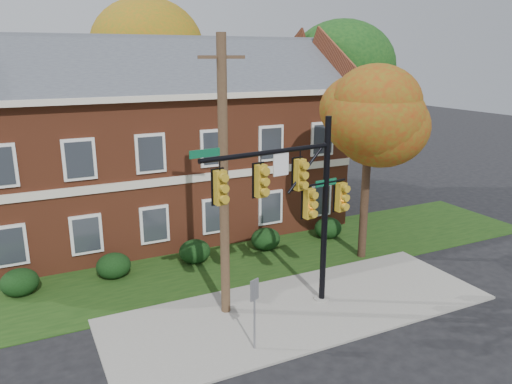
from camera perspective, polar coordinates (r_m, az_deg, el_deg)
name	(u,v)px	position (r m, az deg, el deg)	size (l,w,h in m)	color
ground	(316,323)	(17.75, 6.88, -14.61)	(120.00, 120.00, 0.00)	black
sidewalk	(301,309)	(18.47, 5.16, -13.15)	(14.00, 5.00, 0.08)	gray
grass_strip	(243,260)	(22.46, -1.51, -7.76)	(30.00, 6.00, 0.04)	#193811
apartment_building	(157,134)	(25.89, -11.21, 6.52)	(18.80, 8.80, 9.74)	brown
hedge_far_left	(20,282)	(21.20, -25.40, -9.31)	(1.40, 1.26, 1.05)	black
hedge_left	(114,266)	(21.41, -15.97, -8.11)	(1.40, 1.26, 1.05)	black
hedge_center	(195,251)	(22.19, -7.01, -6.76)	(1.40, 1.26, 1.05)	black
hedge_right	(266,239)	(23.46, 1.11, -5.39)	(1.40, 1.26, 1.05)	black
hedge_far_right	(328,228)	(25.16, 8.24, -4.09)	(1.40, 1.26, 1.05)	black
tree_near_right	(376,109)	(21.74, 13.60, 9.22)	(4.50, 4.25, 8.58)	black
tree_right_rear	(335,68)	(31.24, 9.06, 13.87)	(6.30, 5.95, 10.62)	black
tree_far_rear	(142,55)	(33.54, -12.93, 15.00)	(6.84, 6.46, 11.52)	black
traffic_signal	(298,196)	(16.79, 4.82, -0.50)	(6.12, 1.01, 6.87)	gray
utility_pole	(224,181)	(16.48, -3.72, 1.26)	(1.47, 0.38, 9.52)	#4A3322
sign_post	(254,303)	(15.39, -0.18, -12.57)	(0.34, 0.18, 2.40)	slate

